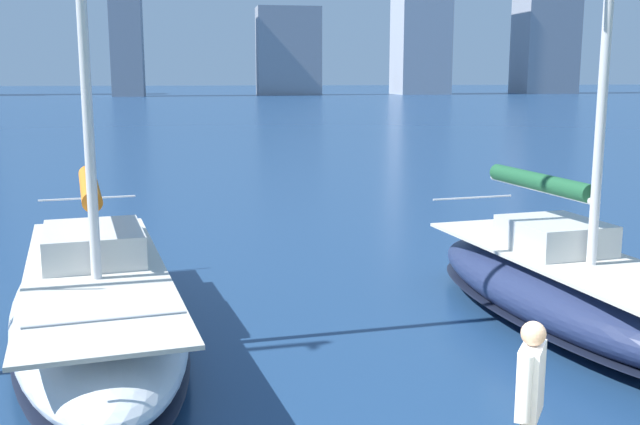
% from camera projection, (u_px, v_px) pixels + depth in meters
% --- Properties ---
extents(city_skyline, '(167.92, 23.74, 44.39)m').
position_uv_depth(city_skyline, '(202.00, 2.00, 158.74)').
color(city_skyline, gray).
rests_on(city_skyline, ground).
extents(sailboat_forest, '(3.53, 8.06, 9.52)m').
position_uv_depth(sailboat_forest, '(567.00, 286.00, 13.15)').
color(sailboat_forest, navy).
rests_on(sailboat_forest, ground).
extents(sailboat_orange, '(4.08, 9.76, 13.10)m').
position_uv_depth(sailboat_orange, '(97.00, 298.00, 12.42)').
color(sailboat_orange, silver).
rests_on(sailboat_orange, ground).
extents(person_white_shirt, '(0.41, 0.52, 1.66)m').
position_uv_depth(person_white_shirt, '(530.00, 392.00, 6.65)').
color(person_white_shirt, '#4C473D').
rests_on(person_white_shirt, dock_pier).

